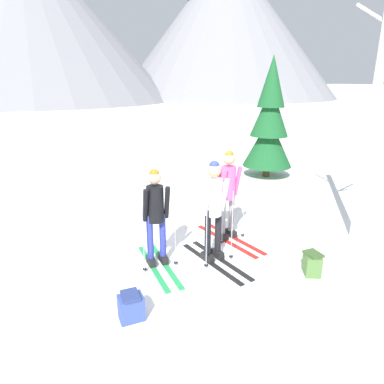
% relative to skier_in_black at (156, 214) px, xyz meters
% --- Properties ---
extents(ground_plane, '(400.00, 400.00, 0.00)m').
position_rel_skier_in_black_xyz_m(ground_plane, '(0.72, 0.05, -0.92)').
color(ground_plane, white).
extents(skier_in_black, '(0.61, 1.59, 1.68)m').
position_rel_skier_in_black_xyz_m(skier_in_black, '(0.00, 0.00, 0.00)').
color(skier_in_black, green).
rests_on(skier_in_black, ground).
extents(skier_in_white, '(0.64, 1.66, 1.78)m').
position_rel_skier_in_black_xyz_m(skier_in_white, '(0.95, -0.21, 0.07)').
color(skier_in_white, black).
rests_on(skier_in_white, ground).
extents(skier_in_pink, '(0.69, 1.75, 1.77)m').
position_rel_skier_in_black_xyz_m(skier_in_pink, '(1.57, 0.49, 0.08)').
color(skier_in_pink, red).
rests_on(skier_in_pink, ground).
extents(pine_tree_near, '(1.54, 1.54, 3.73)m').
position_rel_skier_in_black_xyz_m(pine_tree_near, '(4.92, 4.11, 0.79)').
color(pine_tree_near, '#51381E').
rests_on(pine_tree_near, ground).
extents(birch_tree_tall, '(0.82, 1.03, 4.85)m').
position_rel_skier_in_black_xyz_m(birch_tree_tall, '(3.98, -0.43, 1.57)').
color(birch_tree_tall, silver).
rests_on(birch_tree_tall, ground).
extents(backpack_on_snow_front, '(0.32, 0.28, 0.38)m').
position_rel_skier_in_black_xyz_m(backpack_on_snow_front, '(-0.72, -1.24, -0.73)').
color(backpack_on_snow_front, '#384C99').
rests_on(backpack_on_snow_front, ground).
extents(backpack_on_snow_beside, '(0.36, 0.39, 0.38)m').
position_rel_skier_in_black_xyz_m(backpack_on_snow_beside, '(2.23, -1.23, -0.73)').
color(backpack_on_snow_beside, '#4C7238').
rests_on(backpack_on_snow_beside, ground).
extents(mountain_ridge_distant, '(86.28, 45.27, 23.24)m').
position_rel_skier_in_black_xyz_m(mountain_ridge_distant, '(0.92, 54.36, 10.85)').
color(mountain_ridge_distant, slate).
rests_on(mountain_ridge_distant, ground).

